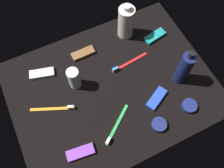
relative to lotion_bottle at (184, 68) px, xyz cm
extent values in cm
cube|color=black|center=(27.54, -8.70, -9.40)|extent=(84.00, 64.00, 1.20)
cylinder|color=#141E4E|center=(0.00, 0.00, -0.27)|extent=(5.36, 5.36, 17.07)
cylinder|color=black|center=(0.00, 0.00, 9.67)|extent=(2.20, 2.20, 2.80)
cylinder|color=silver|center=(9.86, -31.00, -0.87)|extent=(7.10, 7.10, 15.85)
cylinder|color=silver|center=(9.86, -31.00, 8.15)|extent=(3.20, 3.20, 2.20)
cylinder|color=silver|center=(40.74, -16.59, -3.36)|extent=(4.89, 4.89, 10.88)
cube|color=green|center=(32.83, 6.72, -8.35)|extent=(15.09, 11.80, 0.90)
cube|color=white|center=(38.82, 11.24, -7.30)|extent=(2.74, 2.44, 1.20)
cube|color=red|center=(15.33, -15.95, -8.35)|extent=(18.03, 3.02, 0.90)
cube|color=#338CCC|center=(22.79, -15.19, -7.30)|extent=(2.70, 1.36, 1.20)
cube|color=orange|center=(53.42, -10.38, -8.35)|extent=(17.04, 8.15, 0.90)
cube|color=white|center=(46.51, -7.45, -7.30)|extent=(2.82, 2.03, 1.20)
cube|color=teal|center=(-1.54, -23.09, -8.05)|extent=(10.94, 5.78, 1.50)
cube|color=brown|center=(32.07, -28.97, -8.05)|extent=(10.46, 4.16, 1.50)
cube|color=blue|center=(13.50, 4.11, -8.05)|extent=(11.07, 8.33, 1.50)
cube|color=purple|center=(49.88, 10.48, -8.05)|extent=(10.80, 5.21, 1.50)
cube|color=white|center=(51.97, -27.34, -8.05)|extent=(11.08, 6.55, 1.50)
cylinder|color=navy|center=(3.42, 12.79, -7.81)|extent=(6.13, 6.13, 1.99)
cylinder|color=navy|center=(18.39, 14.16, -7.74)|extent=(5.93, 5.93, 2.13)
camera|label=1|loc=(45.97, 29.26, 83.54)|focal=38.67mm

